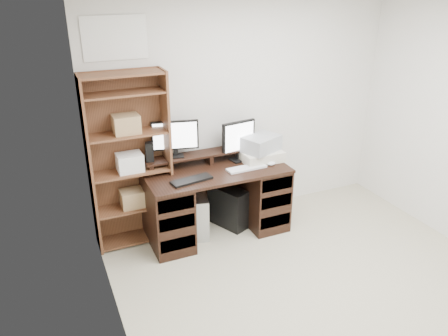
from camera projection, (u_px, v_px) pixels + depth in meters
room at (366, 178)px, 3.17m from camera, size 3.54×4.04×2.54m
desk at (216, 200)px, 4.70m from camera, size 1.50×0.70×0.75m
riser_shelf at (208, 154)px, 4.70m from camera, size 1.40×0.22×0.12m
monitor_wide at (175, 137)px, 4.49m from camera, size 0.48×0.16×0.38m
monitor_small at (239, 139)px, 4.71m from camera, size 0.40×0.17×0.44m
speaker at (149, 152)px, 4.42m from camera, size 0.09×0.09×0.20m
keyboard_black at (192, 180)px, 4.29m from camera, size 0.43×0.20×0.02m
keyboard_white at (247, 168)px, 4.57m from camera, size 0.43×0.15×0.02m
mouse at (271, 164)px, 4.65m from camera, size 0.11×0.10×0.04m
printer at (261, 155)px, 4.77m from camera, size 0.44×0.33×0.11m
basket at (261, 144)px, 4.72m from camera, size 0.47×0.41×0.17m
tower_silver at (197, 213)px, 4.76m from camera, size 0.32×0.50×0.47m
tower_black at (228, 207)px, 4.89m from camera, size 0.37×0.50×0.46m
bookshelf at (129, 160)px, 4.36m from camera, size 0.80×0.30×1.80m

